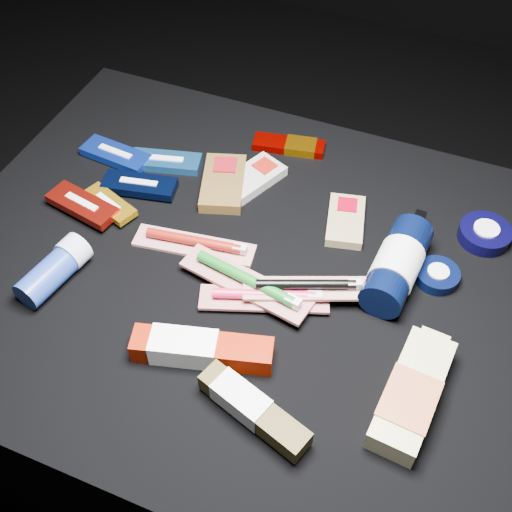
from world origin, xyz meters
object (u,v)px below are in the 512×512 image
at_px(bodywash_bottle, 411,396).
at_px(lotion_bottle, 397,265).
at_px(deodorant_stick, 55,270).
at_px(toothpaste_carton_red, 196,349).

bearing_deg(bodywash_bottle, lotion_bottle, 114.84).
height_order(bodywash_bottle, deodorant_stick, deodorant_stick).
xyz_separation_m(deodorant_stick, toothpaste_carton_red, (0.26, -0.04, -0.01)).
distance_m(lotion_bottle, deodorant_stick, 0.52).
height_order(lotion_bottle, deodorant_stick, lotion_bottle).
xyz_separation_m(bodywash_bottle, deodorant_stick, (-0.55, 0.00, 0.01)).
relative_size(bodywash_bottle, deodorant_stick, 1.52).
bearing_deg(toothpaste_carton_red, bodywash_bottle, -7.27).
xyz_separation_m(lotion_bottle, bodywash_bottle, (0.07, -0.20, -0.01)).
xyz_separation_m(bodywash_bottle, toothpaste_carton_red, (-0.29, -0.04, -0.00)).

